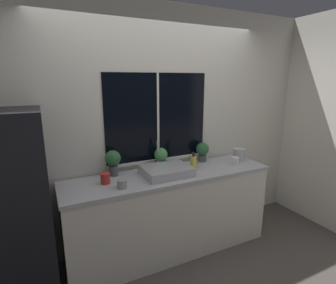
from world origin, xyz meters
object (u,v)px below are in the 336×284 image
at_px(potted_plant_left, 113,160).
at_px(potted_plant_center, 161,157).
at_px(soap_bottle, 193,163).
at_px(mug_red, 105,178).
at_px(mug_grey, 122,184).
at_px(potted_plant_right, 202,150).
at_px(mug_white, 235,161).
at_px(refrigerator, 12,209).
at_px(sink, 166,171).
at_px(kettle, 239,154).

relative_size(potted_plant_left, potted_plant_center, 1.16).
height_order(soap_bottle, mug_red, soap_bottle).
bearing_deg(mug_grey, potted_plant_right, 17.83).
distance_m(mug_white, mug_red, 1.51).
bearing_deg(refrigerator, mug_grey, -10.77).
relative_size(refrigerator, mug_red, 16.06).
bearing_deg(mug_grey, potted_plant_left, 87.65).
relative_size(potted_plant_right, soap_bottle, 1.16).
distance_m(sink, kettle, 1.03).
bearing_deg(potted_plant_left, potted_plant_right, 0.00).
bearing_deg(refrigerator, sink, -1.54).
height_order(soap_bottle, mug_grey, soap_bottle).
relative_size(sink, potted_plant_left, 1.81).
bearing_deg(potted_plant_left, refrigerator, -168.55).
relative_size(mug_grey, kettle, 0.55).
distance_m(potted_plant_left, potted_plant_right, 1.10).
bearing_deg(mug_white, potted_plant_center, 162.06).
height_order(soap_bottle, mug_white, soap_bottle).
bearing_deg(mug_white, refrigerator, 177.90).
xyz_separation_m(potted_plant_right, mug_white, (0.28, -0.27, -0.09)).
bearing_deg(potted_plant_left, potted_plant_center, 0.00).
relative_size(sink, mug_grey, 5.28).
relative_size(sink, mug_red, 4.69).
distance_m(potted_plant_center, mug_grey, 0.67).
bearing_deg(potted_plant_right, mug_grey, -162.17).
distance_m(mug_red, kettle, 1.66).
xyz_separation_m(potted_plant_right, kettle, (0.43, -0.17, -0.06)).
height_order(potted_plant_center, potted_plant_right, potted_plant_right).
bearing_deg(mug_red, kettle, 0.51).
bearing_deg(potted_plant_right, potted_plant_left, -180.00).
xyz_separation_m(soap_bottle, mug_grey, (-0.85, -0.14, -0.04)).
relative_size(potted_plant_right, mug_grey, 2.54).
bearing_deg(potted_plant_center, kettle, -9.74).
xyz_separation_m(potted_plant_center, mug_grey, (-0.56, -0.36, -0.08)).
relative_size(soap_bottle, mug_white, 2.25).
bearing_deg(potted_plant_right, soap_bottle, -139.79).
height_order(potted_plant_right, soap_bottle, potted_plant_right).
xyz_separation_m(refrigerator, soap_bottle, (1.76, -0.04, 0.17)).
relative_size(refrigerator, potted_plant_right, 7.10).
relative_size(sink, soap_bottle, 2.41).
distance_m(potted_plant_left, potted_plant_center, 0.55).
height_order(potted_plant_center, mug_red, potted_plant_center).
xyz_separation_m(potted_plant_left, kettle, (1.53, -0.17, -0.08)).
bearing_deg(kettle, potted_plant_center, 170.26).
relative_size(refrigerator, potted_plant_center, 7.17).
relative_size(potted_plant_left, soap_bottle, 1.33).
bearing_deg(potted_plant_center, mug_grey, -147.33).
xyz_separation_m(potted_plant_left, potted_plant_right, (1.10, 0.00, -0.03)).
bearing_deg(kettle, soap_bottle, -175.42).
xyz_separation_m(potted_plant_center, mug_white, (0.84, -0.27, -0.08)).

